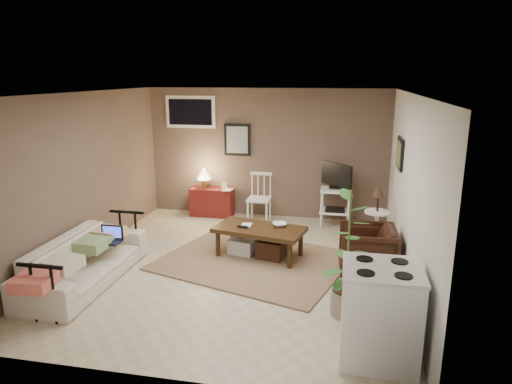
% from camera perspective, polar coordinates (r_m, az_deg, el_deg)
% --- Properties ---
extents(floor, '(5.00, 5.00, 0.00)m').
position_cam_1_polar(floor, '(6.53, -2.55, -9.31)').
color(floor, '#C1B293').
rests_on(floor, ground).
extents(art_back, '(0.50, 0.03, 0.60)m').
position_cam_1_polar(art_back, '(8.59, -2.35, 6.55)').
color(art_back, black).
extents(art_right, '(0.03, 0.60, 0.45)m').
position_cam_1_polar(art_right, '(6.99, 17.54, 4.64)').
color(art_right, black).
extents(window, '(0.96, 0.03, 0.60)m').
position_cam_1_polar(window, '(8.79, -8.18, 9.87)').
color(window, white).
extents(rug, '(3.00, 2.67, 0.02)m').
position_cam_1_polar(rug, '(6.68, -0.31, -8.61)').
color(rug, '#81694B').
rests_on(rug, floor).
extents(coffee_table, '(1.40, 0.93, 0.49)m').
position_cam_1_polar(coffee_table, '(6.76, 0.35, -5.96)').
color(coffee_table, '#3A230F').
rests_on(coffee_table, floor).
extents(sofa, '(0.60, 2.04, 0.80)m').
position_cam_1_polar(sofa, '(6.32, -20.72, -7.22)').
color(sofa, beige).
rests_on(sofa, floor).
extents(sofa_pillows, '(0.39, 1.94, 0.14)m').
position_cam_1_polar(sofa_pillows, '(6.08, -21.56, -7.24)').
color(sofa_pillows, beige).
rests_on(sofa_pillows, sofa).
extents(sofa_end_rails, '(0.55, 2.04, 0.69)m').
position_cam_1_polar(sofa_end_rails, '(6.28, -19.76, -7.81)').
color(sofa_end_rails, black).
rests_on(sofa_end_rails, floor).
extents(laptop, '(0.31, 0.23, 0.21)m').
position_cam_1_polar(laptop, '(6.46, -17.72, -5.36)').
color(laptop, black).
rests_on(laptop, sofa).
extents(red_console, '(0.81, 0.36, 0.93)m').
position_cam_1_polar(red_console, '(8.76, -5.60, -0.88)').
color(red_console, maroon).
rests_on(red_console, floor).
extents(spindle_chair, '(0.41, 0.41, 0.89)m').
position_cam_1_polar(spindle_chair, '(8.35, 0.41, -0.89)').
color(spindle_chair, white).
rests_on(spindle_chair, floor).
extents(tv_stand, '(0.54, 0.49, 1.14)m').
position_cam_1_polar(tv_stand, '(8.16, 9.93, -0.16)').
color(tv_stand, white).
rests_on(tv_stand, floor).
extents(side_table, '(0.38, 0.38, 1.02)m').
position_cam_1_polar(side_table, '(7.18, 14.92, -2.20)').
color(side_table, white).
rests_on(side_table, floor).
extents(armchair, '(0.72, 0.76, 0.75)m').
position_cam_1_polar(armchair, '(6.33, 13.73, -6.88)').
color(armchair, black).
rests_on(armchair, floor).
extents(potted_plant, '(0.37, 0.37, 1.48)m').
position_cam_1_polar(potted_plant, '(5.10, 11.44, -7.06)').
color(potted_plant, gray).
rests_on(potted_plant, floor).
extents(stove, '(0.72, 0.67, 0.94)m').
position_cam_1_polar(stove, '(4.56, 15.20, -14.43)').
color(stove, white).
rests_on(stove, floor).
extents(bowl, '(0.21, 0.12, 0.21)m').
position_cam_1_polar(bowl, '(6.72, 2.94, -3.45)').
color(bowl, '#3A230F').
rests_on(bowl, coffee_table).
extents(book_table, '(0.15, 0.02, 0.21)m').
position_cam_1_polar(book_table, '(6.75, -1.86, -3.36)').
color(book_table, '#3A230F').
rests_on(book_table, coffee_table).
extents(book_console, '(0.18, 0.04, 0.23)m').
position_cam_1_polar(book_console, '(8.51, -4.10, 1.00)').
color(book_console, '#3A230F').
rests_on(book_console, red_console).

